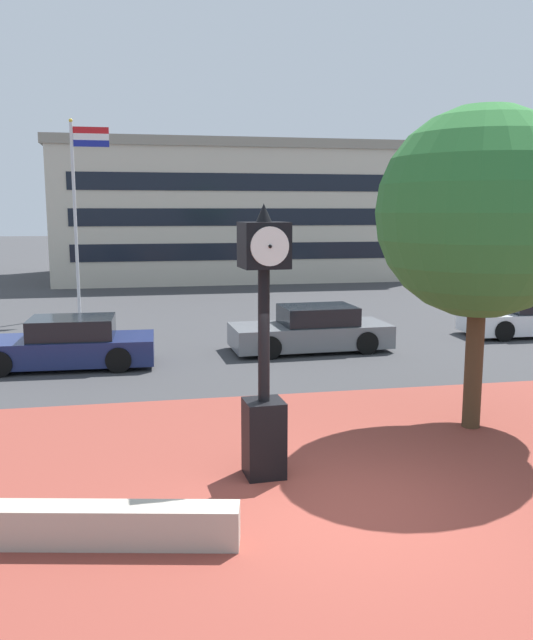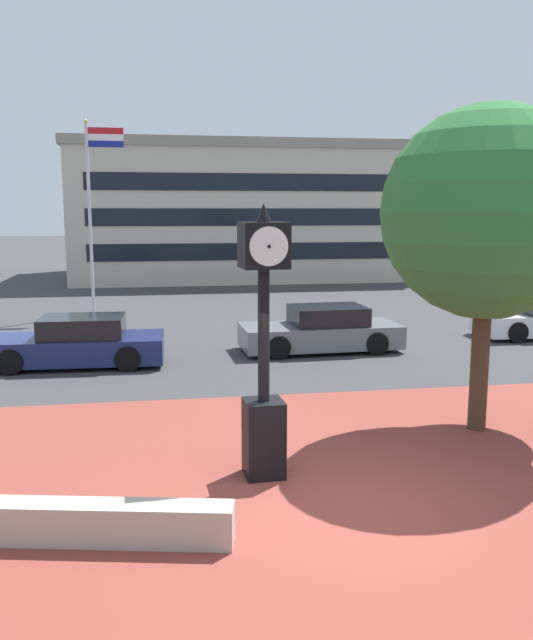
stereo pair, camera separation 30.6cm
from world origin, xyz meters
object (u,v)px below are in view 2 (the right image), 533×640
plaza_tree (495,218)px  flagpole_primary (93,205)px  car_street_near (77,344)px  car_street_mid (322,331)px  street_clock (264,352)px  civic_building (249,212)px

plaza_tree → flagpole_primary: size_ratio=0.80×
car_street_near → car_street_mid: bearing=-81.4°
flagpole_primary → street_clock: bearing=-76.8°
street_clock → flagpole_primary: flagpole_primary is taller
plaza_tree → flagpole_primary: 17.12m
street_clock → plaza_tree: size_ratio=0.70×
car_street_near → car_street_mid: same height
flagpole_primary → civic_building: 16.86m
street_clock → civic_building: civic_building is taller
car_street_mid → flagpole_primary: size_ratio=0.63×
car_street_mid → street_clock: bearing=158.5°
street_clock → car_street_mid: bearing=67.4°
street_clock → car_street_near: street_clock is taller
plaza_tree → car_street_near: bearing=142.0°
plaza_tree → civic_building: (-0.34, 29.84, 0.03)m
street_clock → car_street_near: size_ratio=0.89×
street_clock → civic_building: 31.79m
plaza_tree → flagpole_primary: flagpole_primary is taller
street_clock → car_street_near: bearing=111.5°
street_clock → flagpole_primary: size_ratio=0.56×
car_street_mid → civic_building: civic_building is taller
plaza_tree → car_street_mid: (-1.34, 7.07, -3.27)m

